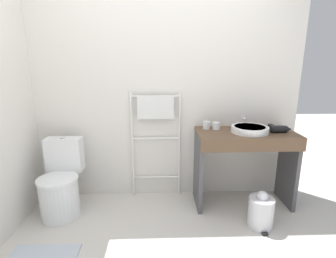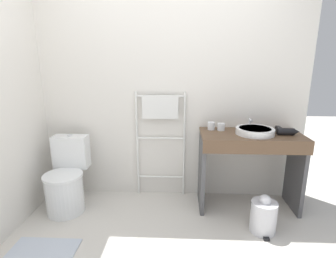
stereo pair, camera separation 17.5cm
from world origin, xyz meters
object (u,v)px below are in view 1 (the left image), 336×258
object	(u,v)px
towel_radiator	(156,121)
cup_near_edge	(216,126)
cup_near_wall	(206,125)
hair_dryer	(279,129)
trash_bin	(261,211)
toilet	(61,185)
sink_basin	(250,129)

from	to	relation	value
towel_radiator	cup_near_edge	size ratio (longest dim) A/B	15.18
cup_near_wall	cup_near_edge	world-z (taller)	cup_near_wall
hair_dryer	trash_bin	xyz separation A→B (m)	(-0.29, -0.41, -0.71)
cup_near_wall	hair_dryer	size ratio (longest dim) A/B	0.38
hair_dryer	cup_near_edge	bearing A→B (deg)	167.49
toilet	sink_basin	size ratio (longest dim) A/B	2.00
towel_radiator	trash_bin	distance (m)	1.41
toilet	cup_near_edge	world-z (taller)	cup_near_edge
toilet	cup_near_edge	distance (m)	1.75
sink_basin	cup_near_wall	distance (m)	0.45
toilet	trash_bin	xyz separation A→B (m)	(1.98, -0.31, -0.15)
toilet	hair_dryer	distance (m)	2.34
towel_radiator	sink_basin	size ratio (longest dim) A/B	3.18
towel_radiator	cup_near_wall	bearing A→B (deg)	-7.62
cup_near_edge	towel_radiator	bearing A→B (deg)	171.65
cup_near_edge	trash_bin	distance (m)	0.96
sink_basin	trash_bin	bearing A→B (deg)	-86.68
cup_near_edge	trash_bin	bearing A→B (deg)	-58.01
towel_radiator	cup_near_wall	xyz separation A→B (m)	(0.56, -0.07, -0.04)
towel_radiator	cup_near_edge	distance (m)	0.67
cup_near_edge	hair_dryer	xyz separation A→B (m)	(0.63, -0.14, -0.00)
cup_near_wall	hair_dryer	world-z (taller)	cup_near_wall
sink_basin	hair_dryer	xyz separation A→B (m)	(0.31, -0.00, 0.00)
towel_radiator	hair_dryer	distance (m)	1.31
sink_basin	trash_bin	xyz separation A→B (m)	(0.02, -0.42, -0.70)
cup_near_edge	trash_bin	world-z (taller)	cup_near_edge
hair_dryer	trash_bin	world-z (taller)	hair_dryer
toilet	cup_near_wall	distance (m)	1.65
towel_radiator	cup_near_edge	world-z (taller)	towel_radiator
toilet	cup_near_wall	size ratio (longest dim) A/B	9.32
trash_bin	cup_near_wall	bearing A→B (deg)	127.94
toilet	hair_dryer	size ratio (longest dim) A/B	3.51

